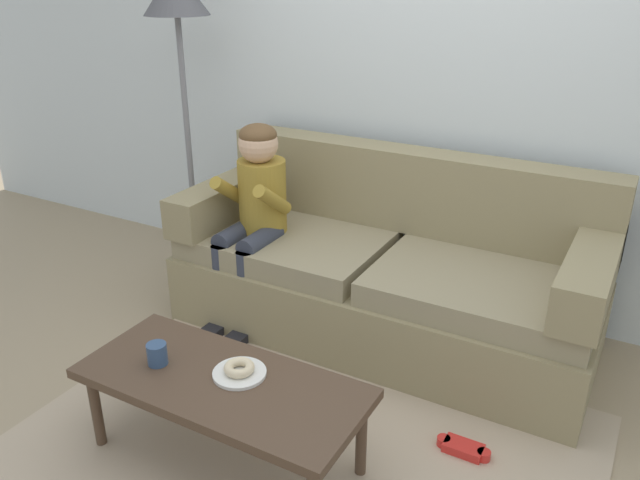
% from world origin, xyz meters
% --- Properties ---
extents(ground, '(10.00, 10.00, 0.00)m').
position_xyz_m(ground, '(0.00, 0.00, 0.00)').
color(ground, '#9E896B').
extents(wall_back, '(8.00, 0.10, 2.80)m').
position_xyz_m(wall_back, '(0.00, 1.40, 1.40)').
color(wall_back, silver).
rests_on(wall_back, ground).
extents(area_rug, '(2.31, 1.82, 0.01)m').
position_xyz_m(area_rug, '(0.00, -0.25, 0.01)').
color(area_rug, tan).
rests_on(area_rug, ground).
extents(couch, '(2.18, 0.90, 0.95)m').
position_xyz_m(couch, '(-0.08, 0.85, 0.34)').
color(couch, '#8C7F5B').
rests_on(couch, ground).
extents(coffee_table, '(1.14, 0.50, 0.40)m').
position_xyz_m(coffee_table, '(-0.23, -0.39, 0.35)').
color(coffee_table, '#4C3828').
rests_on(coffee_table, ground).
extents(person_child, '(0.34, 0.58, 1.10)m').
position_xyz_m(person_child, '(-0.77, 0.64, 0.67)').
color(person_child, olive).
rests_on(person_child, ground).
extents(plate, '(0.21, 0.21, 0.01)m').
position_xyz_m(plate, '(-0.19, -0.34, 0.40)').
color(plate, white).
rests_on(plate, coffee_table).
extents(donut, '(0.17, 0.17, 0.04)m').
position_xyz_m(donut, '(-0.19, -0.34, 0.43)').
color(donut, beige).
rests_on(donut, plate).
extents(mug, '(0.08, 0.08, 0.09)m').
position_xyz_m(mug, '(-0.51, -0.43, 0.44)').
color(mug, '#334C72').
rests_on(mug, coffee_table).
extents(toy_controller, '(0.23, 0.09, 0.05)m').
position_xyz_m(toy_controller, '(0.60, 0.10, 0.03)').
color(toy_controller, red).
rests_on(toy_controller, ground).
extents(floor_lamp, '(0.38, 0.38, 1.85)m').
position_xyz_m(floor_lamp, '(-1.48, 0.97, 1.57)').
color(floor_lamp, slate).
rests_on(floor_lamp, ground).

